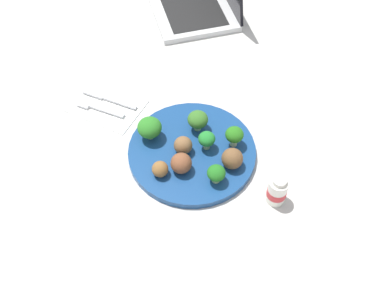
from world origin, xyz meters
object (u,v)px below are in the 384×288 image
broccoli_floret_far_rim (150,128)px  broccoli_floret_near_rim (207,139)px  meatball_back_right (181,163)px  meatball_far_rim (183,145)px  plate (192,152)px  broccoli_floret_back_right (216,173)px  yogurt_bottle (277,191)px  fork (99,108)px  knife (107,98)px  broccoli_floret_front_left (234,135)px  broccoli_floret_back_left (198,120)px  meatball_front_left (160,169)px  meatball_mid_right (232,159)px  napkin (106,105)px

broccoli_floret_far_rim → broccoli_floret_near_rim: size_ratio=1.21×
broccoli_floret_near_rim → meatball_back_right: size_ratio=0.99×
meatball_far_rim → plate: bearing=-140.1°
broccoli_floret_near_rim → meatball_far_rim: broccoli_floret_near_rim is taller
plate → broccoli_floret_back_right: size_ratio=6.66×
plate → yogurt_bottle: bearing=174.9°
meatball_far_rim → fork: size_ratio=0.33×
broccoli_floret_far_rim → knife: bearing=-19.5°
broccoli_floret_front_left → meatball_far_rim: broccoli_floret_front_left is taller
meatball_far_rim → knife: meatball_far_rim is taller
broccoli_floret_near_rim → broccoli_floret_back_left: 0.06m
broccoli_floret_near_rim → yogurt_bottle: bearing=167.7°
meatball_far_rim → meatball_front_left: bearing=81.4°
broccoli_floret_far_rim → meatball_front_left: broccoli_floret_far_rim is taller
broccoli_floret_back_left → yogurt_bottle: (-0.22, 0.08, -0.01)m
knife → broccoli_floret_near_rim: bearing=175.5°
meatball_front_left → broccoli_floret_back_left: bearing=-93.2°
broccoli_floret_back_left → meatball_mid_right: size_ratio=1.08×
broccoli_floret_back_left → meatball_back_right: bearing=101.9°
broccoli_floret_back_left → meatball_far_rim: size_ratio=1.23×
broccoli_floret_back_left → yogurt_bottle: bearing=160.9°
broccoli_floret_far_rim → meatball_mid_right: size_ratio=1.18×
broccoli_floret_back_left → broccoli_floret_front_left: bearing=179.3°
broccoli_floret_front_left → meatball_mid_right: (-0.02, 0.05, -0.01)m
plate → broccoli_floret_front_left: broccoli_floret_front_left is taller
fork → broccoli_floret_front_left: bearing=-171.3°
broccoli_floret_back_right → napkin: bearing=-12.2°
meatball_front_left → napkin: 0.25m
broccoli_floret_back_right → napkin: (0.33, -0.07, -0.04)m
broccoli_floret_near_rim → napkin: broccoli_floret_near_rim is taller
broccoli_floret_front_left → napkin: bearing=5.6°
broccoli_floret_front_left → meatball_far_rim: (0.09, 0.07, -0.01)m
broccoli_floret_front_left → meatball_mid_right: size_ratio=1.08×
meatball_mid_right → napkin: size_ratio=0.27×
broccoli_floret_front_left → broccoli_floret_back_left: bearing=-0.7°
broccoli_floret_near_rim → yogurt_bottle: 0.19m
meatball_front_left → broccoli_floret_front_left: bearing=-124.0°
broccoli_floret_back_right → meatball_front_left: broccoli_floret_back_right is taller
napkin → meatball_back_right: bearing=162.1°
meatball_front_left → fork: meatball_front_left is taller
broccoli_floret_back_right → knife: (0.34, -0.09, -0.03)m
meatball_mid_right → plate: bearing=3.3°
meatball_far_rim → napkin: (0.24, -0.04, -0.03)m
plate → meatball_mid_right: (-0.09, -0.01, 0.03)m
broccoli_floret_far_rim → broccoli_floret_back_right: bearing=169.8°
meatball_front_left → napkin: meatball_front_left is taller
meatball_mid_right → yogurt_bottle: yogurt_bottle is taller
broccoli_floret_far_rim → broccoli_floret_near_rim: (-0.12, -0.03, -0.00)m
napkin → fork: bearing=69.7°
broccoli_floret_near_rim → fork: bearing=2.9°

